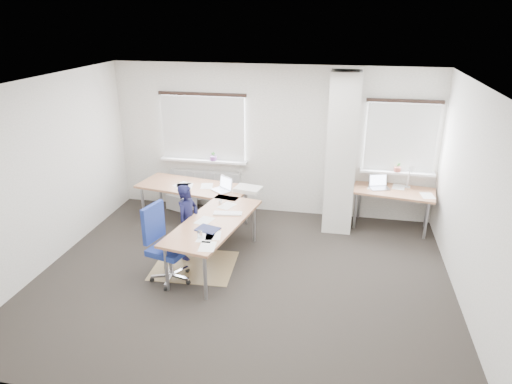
% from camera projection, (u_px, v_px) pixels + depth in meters
% --- Properties ---
extents(ground, '(6.00, 6.00, 0.00)m').
position_uv_depth(ground, '(243.00, 277.00, 6.73)').
color(ground, black).
rests_on(ground, ground).
extents(room_shell, '(6.04, 5.04, 2.82)m').
position_uv_depth(room_shell, '(261.00, 156.00, 6.47)').
color(room_shell, beige).
rests_on(room_shell, ground).
extents(floor_mat, '(1.27, 1.09, 0.01)m').
position_uv_depth(floor_mat, '(195.00, 265.00, 7.04)').
color(floor_mat, '#957C51').
rests_on(floor_mat, ground).
extents(white_crate, '(0.59, 0.50, 0.30)m').
position_uv_depth(white_crate, '(181.00, 201.00, 9.05)').
color(white_crate, white).
rests_on(white_crate, ground).
extents(desk_main, '(2.40, 2.98, 0.96)m').
position_uv_depth(desk_main, '(206.00, 204.00, 7.54)').
color(desk_main, '#986241').
rests_on(desk_main, ground).
extents(desk_side, '(1.49, 0.92, 1.22)m').
position_uv_depth(desk_side, '(393.00, 192.00, 8.04)').
color(desk_side, '#986241').
rests_on(desk_side, ground).
extents(task_chair, '(0.64, 0.62, 1.15)m').
position_uv_depth(task_chair, '(168.00, 260.00, 6.56)').
color(task_chair, navy).
rests_on(task_chair, ground).
extents(person, '(0.41, 0.51, 1.22)m').
position_uv_depth(person, '(188.00, 222.00, 7.08)').
color(person, black).
rests_on(person, ground).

